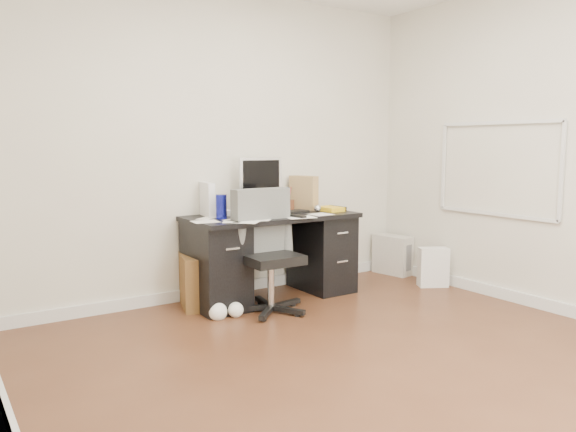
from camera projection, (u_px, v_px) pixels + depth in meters
name	position (u px, v px, depth m)	size (l,w,h in m)	color
ground	(369.00, 365.00, 3.50)	(4.00, 4.00, 0.00)	#492817
room_shell	(375.00, 95.00, 3.33)	(4.02, 4.02, 2.71)	beige
desk	(272.00, 254.00, 4.98)	(1.50, 0.70, 0.75)	black
loose_papers	(255.00, 217.00, 4.78)	(1.10, 0.60, 0.00)	white
lcd_monitor	(260.00, 185.00, 5.02)	(0.40, 0.23, 0.51)	silver
keyboard	(289.00, 212.00, 5.00)	(0.38, 0.13, 0.02)	black
computer_mouse	(318.00, 208.00, 5.10)	(0.07, 0.07, 0.07)	silver
travel_mug	(221.00, 207.00, 4.63)	(0.09, 0.09, 0.20)	navy
white_binder	(207.00, 199.00, 4.81)	(0.12, 0.25, 0.29)	white
magazine_file	(304.00, 193.00, 5.32)	(0.14, 0.27, 0.32)	#99764A
pen_cup	(289.00, 198.00, 5.29)	(0.09, 0.09, 0.21)	#5B2C1A
yellow_book	(331.00, 209.00, 5.19)	(0.18, 0.23, 0.04)	yellow
paper_remote	(300.00, 216.00, 4.74)	(0.24, 0.20, 0.02)	white
office_chair	(271.00, 252.00, 4.54)	(0.57, 0.57, 1.00)	#4E504E
pc_tower	(393.00, 255.00, 5.93)	(0.18, 0.41, 0.41)	#BCB7AA
shopping_bag	(433.00, 267.00, 5.40)	(0.28, 0.20, 0.38)	silver
wicker_basket	(208.00, 280.00, 4.75)	(0.44, 0.44, 0.44)	#492C16
desk_printer	(321.00, 274.00, 5.52)	(0.31, 0.25, 0.18)	#5D5E62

